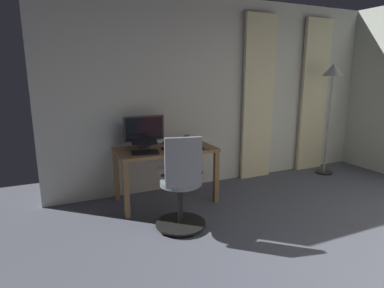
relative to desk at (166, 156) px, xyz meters
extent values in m
cube|color=silver|center=(-1.14, -0.48, 0.75)|extent=(5.34, 0.10, 2.74)
cube|color=beige|center=(-2.84, -0.37, 0.65)|extent=(0.54, 0.06, 2.55)
cube|color=beige|center=(-1.69, -0.37, 0.65)|extent=(0.54, 0.06, 2.55)
cube|color=olive|center=(0.00, 0.00, 0.08)|extent=(1.26, 0.67, 0.04)
cube|color=olive|center=(-0.59, 0.29, -0.28)|extent=(0.06, 0.06, 0.69)
cube|color=olive|center=(0.59, 0.29, -0.28)|extent=(0.06, 0.06, 0.69)
cube|color=brown|center=(-0.59, -0.29, -0.28)|extent=(0.06, 0.06, 0.69)
cube|color=olive|center=(0.59, -0.29, -0.28)|extent=(0.06, 0.06, 0.69)
cylinder|color=black|center=(0.10, 0.76, -0.58)|extent=(0.56, 0.56, 0.02)
sphere|color=black|center=(-0.15, 0.82, -0.60)|extent=(0.05, 0.05, 0.05)
sphere|color=black|center=(-0.03, 0.54, -0.60)|extent=(0.05, 0.05, 0.05)
sphere|color=black|center=(0.27, 0.57, -0.60)|extent=(0.05, 0.05, 0.05)
sphere|color=black|center=(0.34, 0.86, -0.60)|extent=(0.05, 0.05, 0.05)
sphere|color=black|center=(0.08, 1.02, -0.60)|extent=(0.05, 0.05, 0.05)
cylinder|color=black|center=(0.10, 0.76, -0.36)|extent=(0.06, 0.06, 0.45)
cylinder|color=gray|center=(0.10, 0.76, -0.11)|extent=(0.52, 0.52, 0.05)
cube|color=gray|center=(0.15, 0.96, 0.18)|extent=(0.38, 0.13, 0.52)
cube|color=black|center=(0.30, 0.72, 0.03)|extent=(0.09, 0.24, 0.03)
cube|color=black|center=(-0.09, 0.80, 0.03)|extent=(0.09, 0.24, 0.03)
cylinder|color=#333338|center=(0.21, -0.21, 0.11)|extent=(0.18, 0.18, 0.01)
cylinder|color=#333338|center=(0.21, -0.21, 0.15)|extent=(0.04, 0.04, 0.07)
cube|color=#333338|center=(0.21, -0.22, 0.34)|extent=(0.54, 0.03, 0.33)
cube|color=black|center=(0.21, -0.20, 0.34)|extent=(0.50, 0.01, 0.29)
cube|color=#333338|center=(-0.14, 0.08, 0.11)|extent=(0.40, 0.15, 0.02)
cube|color=black|center=(0.31, 0.14, 0.11)|extent=(0.35, 0.26, 0.02)
cube|color=black|center=(0.29, 0.04, 0.22)|extent=(0.34, 0.26, 0.05)
ellipsoid|color=#232328|center=(-0.08, -0.25, 0.12)|extent=(0.06, 0.10, 0.04)
cube|color=#333338|center=(-0.46, 0.22, 0.11)|extent=(0.08, 0.15, 0.01)
cylinder|color=teal|center=(-0.39, -0.19, 0.16)|extent=(0.08, 0.08, 0.11)
torus|color=teal|center=(-0.34, -0.19, 0.16)|extent=(0.07, 0.01, 0.07)
cylinder|color=black|center=(-2.87, -0.04, -0.61)|extent=(0.28, 0.28, 0.02)
cylinder|color=#A5A5A8|center=(-2.87, -0.04, 0.19)|extent=(0.03, 0.03, 1.63)
cone|color=#B7BCC1|center=(-2.87, -0.04, 1.10)|extent=(0.33, 0.33, 0.20)
camera|label=1|loc=(1.33, 3.79, 1.06)|focal=29.76mm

